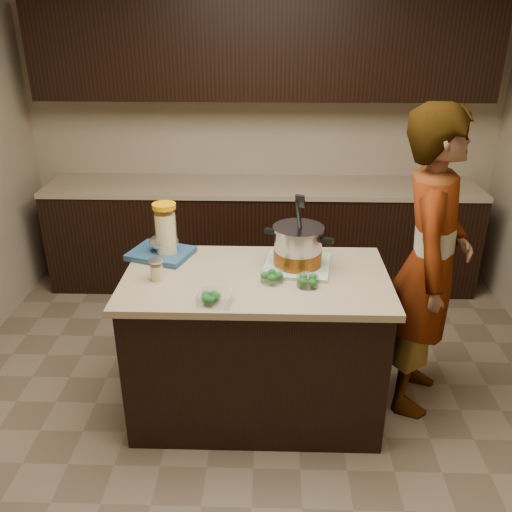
{
  "coord_description": "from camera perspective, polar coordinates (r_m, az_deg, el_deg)",
  "views": [
    {
      "loc": [
        0.08,
        -2.65,
        2.23
      ],
      "look_at": [
        0.0,
        0.0,
        1.02
      ],
      "focal_mm": 38.0,
      "sensor_mm": 36.0,
      "label": 1
    }
  ],
  "objects": [
    {
      "name": "broccoli_tub_rect",
      "position": [
        2.7,
        -4.3,
        -4.44
      ],
      "size": [
        0.18,
        0.14,
        0.06
      ],
      "rotation": [
        0.0,
        0.0,
        -0.13
      ],
      "color": "silver",
      "rests_on": "island"
    },
    {
      "name": "stock_pot",
      "position": [
        3.03,
        4.43,
        0.8
      ],
      "size": [
        0.38,
        0.37,
        0.4
      ],
      "rotation": [
        0.0,
        0.0,
        -0.39
      ],
      "color": "#B7B7BC",
      "rests_on": "dish_towel"
    },
    {
      "name": "person",
      "position": [
        3.23,
        17.76,
        -0.96
      ],
      "size": [
        0.62,
        0.77,
        1.82
      ],
      "primitive_type": "imported",
      "rotation": [
        0.0,
        0.0,
        1.25
      ],
      "color": "gray",
      "rests_on": "ground"
    },
    {
      "name": "dish_towel",
      "position": [
        3.08,
        4.37,
        -0.98
      ],
      "size": [
        0.41,
        0.41,
        0.02
      ],
      "primitive_type": "cube",
      "rotation": [
        0.0,
        0.0,
        -0.14
      ],
      "color": "#66885C",
      "rests_on": "island"
    },
    {
      "name": "mason_jar",
      "position": [
        2.96,
        -10.42,
        -1.48
      ],
      "size": [
        0.09,
        0.09,
        0.13
      ],
      "rotation": [
        0.0,
        0.0,
        0.2
      ],
      "color": "#D7CB83",
      "rests_on": "island"
    },
    {
      "name": "back_cabinets",
      "position": [
        4.58,
        0.65,
        8.17
      ],
      "size": [
        3.6,
        0.63,
        2.33
      ],
      "color": "black",
      "rests_on": "ground"
    },
    {
      "name": "blue_tray",
      "position": [
        3.24,
        -9.84,
        0.72
      ],
      "size": [
        0.41,
        0.37,
        0.13
      ],
      "rotation": [
        0.0,
        0.0,
        -0.33
      ],
      "color": "navy",
      "rests_on": "island"
    },
    {
      "name": "lemonade_pitcher",
      "position": [
        3.18,
        -9.46,
        2.39
      ],
      "size": [
        0.17,
        0.17,
        0.33
      ],
      "rotation": [
        0.0,
        0.0,
        0.3
      ],
      "color": "#D7CB83",
      "rests_on": "island"
    },
    {
      "name": "broccoli_tub_right",
      "position": [
        2.87,
        5.47,
        -2.71
      ],
      "size": [
        0.16,
        0.16,
        0.06
      ],
      "rotation": [
        0.0,
        0.0,
        0.41
      ],
      "color": "silver",
      "rests_on": "island"
    },
    {
      "name": "island",
      "position": [
        3.2,
        0.0,
        -9.29
      ],
      "size": [
        1.46,
        0.81,
        0.9
      ],
      "color": "black",
      "rests_on": "ground"
    },
    {
      "name": "ground_plane",
      "position": [
        3.47,
        0.0,
        -15.5
      ],
      "size": [
        4.0,
        4.0,
        0.0
      ],
      "primitive_type": "plane",
      "color": "brown",
      "rests_on": "ground"
    },
    {
      "name": "room_shell",
      "position": [
        2.71,
        0.0,
        13.51
      ],
      "size": [
        4.04,
        4.04,
        2.72
      ],
      "color": "tan",
      "rests_on": "ground"
    },
    {
      "name": "broccoli_tub_left",
      "position": [
        2.9,
        1.69,
        -2.26
      ],
      "size": [
        0.15,
        0.15,
        0.06
      ],
      "rotation": [
        0.0,
        0.0,
        -0.27
      ],
      "color": "silver",
      "rests_on": "island"
    }
  ]
}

